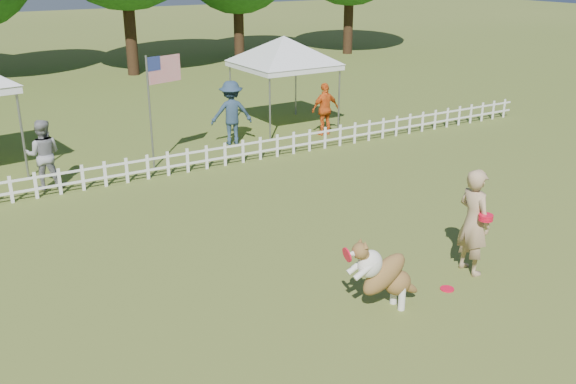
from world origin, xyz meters
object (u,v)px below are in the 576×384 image
object	(u,v)px
frisbee_on_turf	(447,289)
spectator_c	(325,109)
canopy_tent_right	(284,83)
handler	(474,222)
dog	(385,274)
spectator_a	(44,154)
spectator_b	(231,113)
flag_pole	(150,113)

from	to	relation	value
frisbee_on_turf	spectator_c	xyz separation A→B (m)	(3.59, 8.76, 0.75)
frisbee_on_turf	canopy_tent_right	xyz separation A→B (m)	(3.02, 10.15, 1.33)
spectator_c	handler	bearing A→B (deg)	70.84
frisbee_on_turf	spectator_c	bearing A→B (deg)	67.75
dog	spectator_c	size ratio (longest dim) A/B	0.78
spectator_a	spectator_b	world-z (taller)	spectator_b
spectator_a	spectator_b	bearing A→B (deg)	-147.67
frisbee_on_turf	flag_pole	distance (m)	8.59
dog	spectator_a	xyz separation A→B (m)	(-3.13, 8.10, 0.19)
spectator_c	dog	bearing A→B (deg)	60.27
handler	canopy_tent_right	bearing A→B (deg)	-9.22
handler	flag_pole	size ratio (longest dim) A/B	0.65
canopy_tent_right	spectator_c	xyz separation A→B (m)	(0.57, -1.39, -0.58)
canopy_tent_right	flag_pole	world-z (taller)	flag_pole
dog	spectator_c	distance (m)	9.98
flag_pole	spectator_c	size ratio (longest dim) A/B	1.81
frisbee_on_turf	spectator_b	distance (m)	9.34
handler	dog	bearing A→B (deg)	100.83
dog	flag_pole	size ratio (longest dim) A/B	0.43
handler	spectator_c	bearing A→B (deg)	-14.78
handler	dog	world-z (taller)	handler
handler	spectator_c	xyz separation A→B (m)	(2.83, 8.48, -0.13)
frisbee_on_turf	canopy_tent_right	world-z (taller)	canopy_tent_right
canopy_tent_right	spectator_b	size ratio (longest dim) A/B	1.52
flag_pole	spectator_b	world-z (taller)	flag_pole
dog	spectator_c	bearing A→B (deg)	66.96
canopy_tent_right	spectator_c	world-z (taller)	canopy_tent_right
frisbee_on_turf	canopy_tent_right	bearing A→B (deg)	73.46
canopy_tent_right	spectator_c	distance (m)	1.61
handler	spectator_a	size ratio (longest dim) A/B	1.13
canopy_tent_right	spectator_c	size ratio (longest dim) A/B	1.76
dog	spectator_c	world-z (taller)	spectator_c
handler	dog	xyz separation A→B (m)	(-2.01, -0.25, -0.30)
spectator_b	spectator_c	world-z (taller)	spectator_b
spectator_a	spectator_c	world-z (taller)	spectator_a
frisbee_on_turf	flag_pole	xyz separation A→B (m)	(-1.83, 8.28, 1.37)
frisbee_on_turf	spectator_b	xyz separation A→B (m)	(0.81, 9.26, 0.87)
handler	flag_pole	bearing A→B (deg)	21.57
frisbee_on_turf	spectator_a	bearing A→B (deg)	118.38
frisbee_on_turf	spectator_c	world-z (taller)	spectator_c
frisbee_on_turf	handler	bearing A→B (deg)	20.71
spectator_a	spectator_b	distance (m)	5.32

